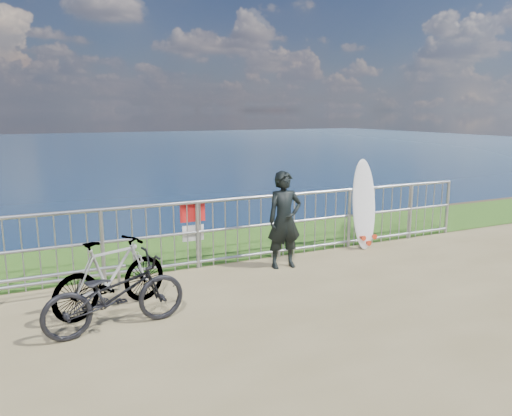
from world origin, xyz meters
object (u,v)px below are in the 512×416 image
bicycle_near (115,294)px  bicycle_far (111,275)px  surfer (284,220)px  surfboard (364,207)px

bicycle_near → bicycle_far: (0.06, 0.59, 0.04)m
bicycle_near → surfer: bearing=-73.9°
surfboard → bicycle_near: size_ratio=0.99×
surfer → bicycle_near: (-2.94, -1.26, -0.35)m
bicycle_near → bicycle_far: 0.60m
surfboard → bicycle_near: (-4.86, -1.66, -0.33)m
bicycle_near → surfboard: bearing=-78.1°
surfer → bicycle_far: bearing=-161.1°
surfer → surfboard: surfboard is taller
bicycle_near → bicycle_far: bicycle_far is taller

